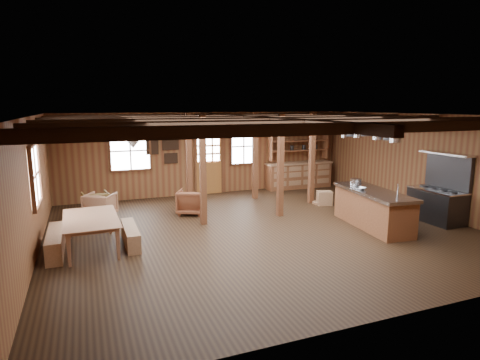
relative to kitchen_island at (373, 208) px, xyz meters
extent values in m
cube|color=black|center=(-2.70, 0.79, -0.49)|extent=(10.00, 9.00, 0.02)
cube|color=black|center=(-2.70, 0.79, 2.33)|extent=(10.00, 9.00, 0.02)
cube|color=brown|center=(-7.71, 0.79, 0.92)|extent=(0.02, 9.00, 2.80)
cube|color=brown|center=(2.31, 0.79, 0.92)|extent=(0.02, 9.00, 2.80)
cube|color=brown|center=(-2.70, 5.30, 0.92)|extent=(10.00, 0.02, 2.80)
cube|color=brown|center=(-2.70, -3.72, 0.92)|extent=(10.00, 0.02, 2.80)
cube|color=black|center=(-2.70, -2.71, 2.20)|extent=(9.80, 0.12, 0.18)
cube|color=black|center=(-2.70, -1.21, 2.20)|extent=(9.80, 0.12, 0.18)
cube|color=black|center=(-2.70, 0.29, 2.20)|extent=(9.80, 0.12, 0.18)
cube|color=black|center=(-2.70, 1.79, 2.20)|extent=(9.80, 0.12, 0.18)
cube|color=black|center=(-2.70, 3.29, 2.20)|extent=(9.80, 0.12, 0.18)
cube|color=black|center=(-2.70, 4.59, 2.20)|extent=(9.80, 0.12, 0.18)
cube|color=black|center=(-2.70, 0.79, 2.20)|extent=(0.18, 8.82, 0.18)
cube|color=#4A2815|center=(-3.90, 1.79, 0.92)|extent=(0.15, 0.15, 2.80)
cube|color=#4A2815|center=(-3.70, 3.99, 0.92)|extent=(0.15, 0.15, 2.80)
cube|color=#4A2815|center=(-1.70, 1.79, 0.92)|extent=(0.15, 0.15, 2.80)
cube|color=#4A2815|center=(-1.50, 3.99, 0.92)|extent=(0.15, 0.15, 2.80)
cube|color=#4A2815|center=(-0.10, 2.79, 0.92)|extent=(0.15, 0.15, 2.80)
cube|color=brown|center=(-2.70, 5.24, 0.07)|extent=(0.90, 0.06, 1.10)
cube|color=#4A2815|center=(-3.18, 5.24, 0.57)|extent=(0.06, 0.08, 2.10)
cube|color=#4A2815|center=(-2.22, 5.24, 0.57)|extent=(0.06, 0.08, 2.10)
cube|color=#4A2815|center=(-2.70, 5.24, 1.64)|extent=(1.02, 0.08, 0.06)
cube|color=white|center=(-2.70, 5.24, 1.07)|extent=(0.84, 0.02, 0.90)
cube|color=white|center=(-5.30, 5.25, 1.12)|extent=(1.20, 0.02, 1.20)
cube|color=#4A2815|center=(-5.30, 5.25, 1.12)|extent=(1.32, 0.06, 1.32)
cube|color=white|center=(-1.40, 5.25, 1.12)|extent=(0.90, 0.02, 1.20)
cube|color=#4A2815|center=(-1.40, 5.25, 1.12)|extent=(1.02, 0.06, 1.32)
cube|color=white|center=(-7.66, 1.29, 1.12)|extent=(0.02, 1.20, 1.20)
cube|color=#4A2815|center=(-7.66, 1.29, 1.12)|extent=(0.14, 1.24, 1.32)
cube|color=white|center=(-4.00, 5.25, 1.32)|extent=(0.50, 0.03, 0.40)
cube|color=black|center=(-4.00, 5.24, 1.32)|extent=(0.55, 0.02, 0.45)
cube|color=white|center=(-4.60, 5.25, 1.22)|extent=(0.35, 0.03, 0.45)
cube|color=black|center=(-4.60, 5.24, 1.22)|extent=(0.40, 0.02, 0.50)
cube|color=white|center=(-4.00, 5.25, 0.82)|extent=(0.40, 0.03, 0.30)
cube|color=black|center=(-4.00, 5.24, 0.82)|extent=(0.45, 0.02, 0.35)
cube|color=brown|center=(0.70, 4.99, -0.03)|extent=(2.50, 0.55, 0.90)
cube|color=brown|center=(0.70, 4.97, 0.45)|extent=(2.55, 0.60, 0.06)
cube|color=brown|center=(0.70, 5.04, 0.92)|extent=(2.30, 0.35, 0.04)
cube|color=brown|center=(0.70, 5.04, 1.27)|extent=(2.30, 0.35, 0.04)
cube|color=brown|center=(0.70, 5.04, 1.62)|extent=(2.30, 0.35, 0.04)
cube|color=brown|center=(-0.45, 5.04, 1.27)|extent=(0.04, 0.35, 1.40)
cube|color=brown|center=(1.85, 5.04, 1.27)|extent=(0.04, 0.35, 1.40)
cylinder|color=#2F2F31|center=(-5.70, 0.79, 2.10)|extent=(0.02, 0.02, 0.45)
cone|color=silver|center=(-5.70, 0.79, 1.77)|extent=(0.36, 0.36, 0.22)
cylinder|color=#2F2F31|center=(-4.20, 2.79, 2.10)|extent=(0.02, 0.02, 0.45)
cone|color=silver|center=(-4.20, 2.79, 1.77)|extent=(0.36, 0.36, 0.22)
cylinder|color=#2F2F31|center=(0.33, 1.09, 2.07)|extent=(0.04, 3.00, 0.04)
cylinder|color=#2F2F31|center=(0.32, -0.26, 1.94)|extent=(0.01, 0.01, 0.26)
cylinder|color=#B9BBC1|center=(0.32, -0.26, 1.74)|extent=(0.27, 0.27, 0.14)
cylinder|color=#2F2F31|center=(0.40, 0.07, 1.96)|extent=(0.01, 0.01, 0.23)
cylinder|color=#2F2F31|center=(0.40, 0.07, 1.77)|extent=(0.24, 0.24, 0.14)
cylinder|color=#2F2F31|center=(0.37, 0.41, 1.95)|extent=(0.01, 0.01, 0.25)
cylinder|color=#B9BBC1|center=(0.37, 0.41, 1.75)|extent=(0.27, 0.27, 0.14)
cylinder|color=#2F2F31|center=(0.26, 0.75, 1.99)|extent=(0.01, 0.01, 0.17)
cylinder|color=#2F2F31|center=(0.26, 0.75, 1.83)|extent=(0.26, 0.26, 0.14)
cylinder|color=#2F2F31|center=(0.27, 1.09, 1.95)|extent=(0.01, 0.01, 0.24)
cylinder|color=#B9BBC1|center=(0.27, 1.09, 1.76)|extent=(0.22, 0.22, 0.14)
cylinder|color=#2F2F31|center=(0.32, 1.42, 1.96)|extent=(0.01, 0.01, 0.23)
cylinder|color=#2F2F31|center=(0.32, 1.42, 1.77)|extent=(0.28, 0.28, 0.14)
cylinder|color=#2F2F31|center=(0.33, 1.76, 1.93)|extent=(0.01, 0.01, 0.29)
cylinder|color=#B9BBC1|center=(0.33, 1.76, 1.71)|extent=(0.22, 0.22, 0.14)
cylinder|color=#2F2F31|center=(0.37, 2.10, 1.97)|extent=(0.01, 0.01, 0.21)
cylinder|color=#2F2F31|center=(0.37, 2.10, 1.80)|extent=(0.25, 0.25, 0.14)
cylinder|color=#2F2F31|center=(0.42, 2.44, 1.96)|extent=(0.01, 0.01, 0.23)
cylinder|color=#B9BBC1|center=(0.42, 2.44, 1.77)|extent=(0.27, 0.27, 0.14)
cube|color=brown|center=(0.00, 0.00, -0.05)|extent=(1.04, 2.47, 0.86)
cube|color=#B9BBC1|center=(0.00, 0.00, 0.42)|extent=(1.13, 2.58, 0.08)
cylinder|color=#2F2F31|center=(0.00, -0.60, 0.42)|extent=(0.44, 0.44, 0.06)
cylinder|color=#B9BBC1|center=(0.20, -0.60, 0.57)|extent=(0.03, 0.03, 0.30)
cube|color=brown|center=(0.13, 2.37, -0.26)|extent=(0.57, 0.48, 0.43)
cube|color=#2F2F31|center=(1.90, -0.21, -0.06)|extent=(0.74, 1.38, 0.83)
cube|color=#B9BBC1|center=(1.90, -0.21, 0.37)|extent=(0.76, 1.40, 0.04)
cube|color=#2F2F31|center=(2.22, -0.21, 0.86)|extent=(0.12, 1.38, 0.92)
cube|color=#B9BBC1|center=(2.10, -0.21, 1.32)|extent=(0.40, 1.47, 0.05)
imported|color=#986345|center=(-6.60, 0.89, -0.13)|extent=(1.14, 1.99, 0.69)
cube|color=brown|center=(-7.35, 0.89, -0.25)|extent=(0.31, 1.65, 0.45)
cube|color=brown|center=(-5.84, 0.89, -0.28)|extent=(0.28, 1.48, 0.41)
imported|color=brown|center=(-6.47, 3.86, -0.16)|extent=(0.76, 0.78, 0.63)
imported|color=brown|center=(-3.95, 2.86, -0.13)|extent=(0.99, 1.00, 0.69)
imported|color=#905E41|center=(-6.36, 3.43, -0.14)|extent=(0.99, 0.99, 0.67)
cylinder|color=#B9BBC1|center=(0.00, 0.71, 0.55)|extent=(0.29, 0.29, 0.18)
imported|color=silver|center=(-0.27, 0.19, 0.49)|extent=(0.31, 0.31, 0.07)
camera|label=1|loc=(-6.67, -7.88, 2.55)|focal=30.00mm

